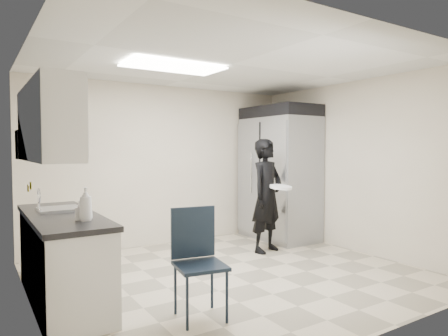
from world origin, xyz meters
TOP-DOWN VIEW (x-y plane):
  - floor at (0.00, 0.00)m, footprint 4.50×4.50m
  - ceiling at (0.00, 0.00)m, footprint 4.50×4.50m
  - back_wall at (0.00, 2.00)m, footprint 4.50×0.00m
  - left_wall at (-2.25, 0.00)m, footprint 0.00×4.00m
  - right_wall at (2.25, 0.00)m, footprint 0.00×4.00m
  - ceiling_panel at (-0.60, 0.40)m, footprint 1.20×0.60m
  - lower_counter at (-1.95, 0.20)m, footprint 0.60×1.90m
  - countertop at (-1.95, 0.20)m, footprint 0.64×1.95m
  - sink at (-1.93, 0.45)m, footprint 0.42×0.40m
  - faucet at (-2.13, 0.45)m, footprint 0.02×0.02m
  - upper_cabinets at (-2.08, 0.20)m, footprint 0.35×1.80m
  - towel_dispenser at (-2.14, 1.35)m, footprint 0.22×0.30m
  - notice_sticker_left at (-2.24, 0.10)m, footprint 0.00×0.12m
  - notice_sticker_right at (-2.24, 0.30)m, footprint 0.00×0.12m
  - commercial_fridge at (1.83, 1.27)m, footprint 0.80×1.35m
  - fridge_compressor at (1.83, 1.27)m, footprint 0.80×1.35m
  - folding_chair at (-0.96, -0.90)m, footprint 0.50×0.50m
  - man_tuxedo at (1.07, 0.67)m, footprint 0.72×0.58m
  - bucket_lid at (1.14, 0.43)m, footprint 0.41×0.41m
  - soap_bottle_a at (-1.84, -0.32)m, footprint 0.12×0.12m
  - soap_bottle_b at (-1.88, -0.25)m, footprint 0.10×0.10m

SIDE VIEW (x-z plane):
  - floor at x=0.00m, z-range 0.00..0.00m
  - lower_counter at x=-1.95m, z-range 0.00..0.86m
  - folding_chair at x=-0.96m, z-range 0.00..0.99m
  - man_tuxedo at x=1.07m, z-range 0.00..1.72m
  - sink at x=-1.93m, z-range 0.80..0.94m
  - countertop at x=-1.95m, z-range 0.86..0.91m
  - soap_bottle_b at x=-1.88m, z-range 0.91..1.09m
  - bucket_lid at x=1.14m, z-range 0.98..1.02m
  - faucet at x=-2.13m, z-range 0.90..1.14m
  - commercial_fridge at x=1.83m, z-range 0.00..2.10m
  - soap_bottle_a at x=-1.84m, z-range 0.91..1.22m
  - notice_sticker_right at x=-2.24m, z-range 1.15..1.21m
  - notice_sticker_left at x=-2.24m, z-range 1.19..1.25m
  - back_wall at x=0.00m, z-range -0.95..3.55m
  - left_wall at x=-2.25m, z-range -0.70..3.30m
  - right_wall at x=2.25m, z-range -0.70..3.30m
  - towel_dispenser at x=-2.14m, z-range 1.45..1.80m
  - upper_cabinets at x=-2.08m, z-range 1.45..2.20m
  - fridge_compressor at x=1.83m, z-range 2.10..2.30m
  - ceiling_panel at x=-0.60m, z-range 2.56..2.58m
  - ceiling at x=0.00m, z-range 2.60..2.60m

